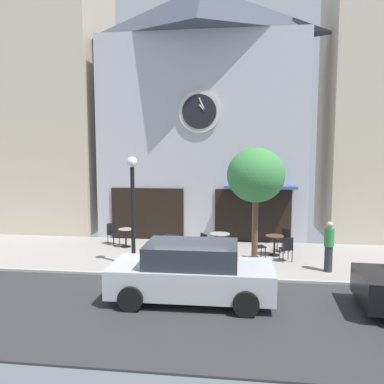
{
  "coord_description": "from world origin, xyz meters",
  "views": [
    {
      "loc": [
        1.64,
        -11.67,
        3.99
      ],
      "look_at": [
        -0.15,
        2.6,
        2.43
      ],
      "focal_mm": 36.36,
      "sensor_mm": 36.0,
      "label": 1
    }
  ],
  "objects_px": {
    "cafe_table_center_left": "(126,235)",
    "cafe_chair_left_end": "(257,245)",
    "cafe_table_center": "(220,238)",
    "parked_car_silver": "(192,272)",
    "cafe_chair_corner": "(206,243)",
    "pedestrian_green": "(329,246)",
    "cafe_table_leftmost": "(170,242)",
    "cafe_chair_facing_wall": "(287,247)",
    "cafe_chair_outer": "(112,232)",
    "cafe_chair_curbside": "(285,238)",
    "cafe_table_rightmost": "(274,242)",
    "street_tree": "(256,176)",
    "street_lamp": "(133,211)"
  },
  "relations": [
    {
      "from": "cafe_table_center_left",
      "to": "cafe_chair_left_end",
      "type": "bearing_deg",
      "value": -11.58
    },
    {
      "from": "cafe_table_center",
      "to": "parked_car_silver",
      "type": "bearing_deg",
      "value": -95.52
    },
    {
      "from": "cafe_chair_corner",
      "to": "cafe_chair_left_end",
      "type": "bearing_deg",
      "value": -0.61
    },
    {
      "from": "cafe_table_center",
      "to": "pedestrian_green",
      "type": "xyz_separation_m",
      "value": [
        3.68,
        -1.99,
        0.31
      ]
    },
    {
      "from": "cafe_table_center_left",
      "to": "cafe_table_leftmost",
      "type": "xyz_separation_m",
      "value": [
        2.08,
        -1.14,
        0.04
      ]
    },
    {
      "from": "cafe_chair_corner",
      "to": "parked_car_silver",
      "type": "distance_m",
      "value": 4.26
    },
    {
      "from": "cafe_table_center",
      "to": "cafe_chair_facing_wall",
      "type": "height_order",
      "value": "cafe_chair_facing_wall"
    },
    {
      "from": "cafe_table_leftmost",
      "to": "cafe_chair_outer",
      "type": "bearing_deg",
      "value": 151.16
    },
    {
      "from": "cafe_chair_outer",
      "to": "cafe_chair_curbside",
      "type": "bearing_deg",
      "value": -2.46
    },
    {
      "from": "cafe_table_center",
      "to": "cafe_chair_corner",
      "type": "bearing_deg",
      "value": -123.64
    },
    {
      "from": "cafe_table_rightmost",
      "to": "pedestrian_green",
      "type": "bearing_deg",
      "value": -47.89
    },
    {
      "from": "cafe_table_leftmost",
      "to": "cafe_chair_curbside",
      "type": "bearing_deg",
      "value": 15.8
    },
    {
      "from": "cafe_chair_curbside",
      "to": "pedestrian_green",
      "type": "relative_size",
      "value": 0.54
    },
    {
      "from": "cafe_chair_curbside",
      "to": "parked_car_silver",
      "type": "xyz_separation_m",
      "value": [
        -3.02,
        -5.4,
        0.23
      ]
    },
    {
      "from": "cafe_table_center_left",
      "to": "cafe_table_rightmost",
      "type": "xyz_separation_m",
      "value": [
        5.98,
        -0.56,
        0.04
      ]
    },
    {
      "from": "cafe_table_center",
      "to": "cafe_chair_facing_wall",
      "type": "bearing_deg",
      "value": -22.17
    },
    {
      "from": "cafe_chair_facing_wall",
      "to": "parked_car_silver",
      "type": "distance_m",
      "value": 4.95
    },
    {
      "from": "cafe_chair_corner",
      "to": "cafe_table_rightmost",
      "type": "bearing_deg",
      "value": 11.18
    },
    {
      "from": "cafe_chair_outer",
      "to": "pedestrian_green",
      "type": "xyz_separation_m",
      "value": [
        8.29,
        -2.72,
        0.33
      ]
    },
    {
      "from": "cafe_table_center",
      "to": "cafe_chair_outer",
      "type": "xyz_separation_m",
      "value": [
        -4.61,
        0.73,
        -0.02
      ]
    },
    {
      "from": "cafe_chair_left_end",
      "to": "cafe_chair_corner",
      "type": "relative_size",
      "value": 1.0
    },
    {
      "from": "cafe_chair_curbside",
      "to": "cafe_chair_facing_wall",
      "type": "height_order",
      "value": "same"
    },
    {
      "from": "cafe_table_leftmost",
      "to": "cafe_table_center",
      "type": "bearing_deg",
      "value": 23.9
    },
    {
      "from": "street_tree",
      "to": "cafe_chair_corner",
      "type": "relative_size",
      "value": 4.53
    },
    {
      "from": "cafe_table_rightmost",
      "to": "cafe_chair_left_end",
      "type": "distance_m",
      "value": 0.85
    },
    {
      "from": "cafe_chair_curbside",
      "to": "cafe_chair_facing_wall",
      "type": "bearing_deg",
      "value": -93.3
    },
    {
      "from": "cafe_table_rightmost",
      "to": "cafe_chair_outer",
      "type": "bearing_deg",
      "value": 171.9
    },
    {
      "from": "pedestrian_green",
      "to": "street_lamp",
      "type": "bearing_deg",
      "value": -178.2
    },
    {
      "from": "cafe_table_rightmost",
      "to": "pedestrian_green",
      "type": "distance_m",
      "value": 2.41
    },
    {
      "from": "cafe_chair_left_end",
      "to": "pedestrian_green",
      "type": "xyz_separation_m",
      "value": [
        2.27,
        -1.24,
        0.33
      ]
    },
    {
      "from": "street_tree",
      "to": "pedestrian_green",
      "type": "height_order",
      "value": "street_tree"
    },
    {
      "from": "cafe_table_rightmost",
      "to": "cafe_chair_left_end",
      "type": "xyz_separation_m",
      "value": [
        -0.67,
        -0.53,
        -0.0
      ]
    },
    {
      "from": "cafe_chair_outer",
      "to": "cafe_chair_facing_wall",
      "type": "xyz_separation_m",
      "value": [
        7.06,
        -1.74,
        0.0
      ]
    },
    {
      "from": "street_tree",
      "to": "cafe_table_leftmost",
      "type": "relative_size",
      "value": 5.35
    },
    {
      "from": "cafe_table_leftmost",
      "to": "cafe_chair_curbside",
      "type": "xyz_separation_m",
      "value": [
        4.35,
        1.23,
        -0.01
      ]
    },
    {
      "from": "cafe_chair_curbside",
      "to": "cafe_table_rightmost",
      "type": "bearing_deg",
      "value": -124.93
    },
    {
      "from": "cafe_table_leftmost",
      "to": "pedestrian_green",
      "type": "xyz_separation_m",
      "value": [
        5.5,
        -1.18,
        0.32
      ]
    },
    {
      "from": "cafe_table_center_left",
      "to": "cafe_chair_facing_wall",
      "type": "relative_size",
      "value": 0.85
    },
    {
      "from": "cafe_chair_curbside",
      "to": "cafe_chair_corner",
      "type": "distance_m",
      "value": 3.23
    },
    {
      "from": "cafe_table_center",
      "to": "cafe_chair_curbside",
      "type": "xyz_separation_m",
      "value": [
        2.54,
        0.43,
        -0.02
      ]
    },
    {
      "from": "street_lamp",
      "to": "cafe_chair_curbside",
      "type": "bearing_deg",
      "value": 25.91
    },
    {
      "from": "street_lamp",
      "to": "cafe_table_rightmost",
      "type": "xyz_separation_m",
      "value": [
        4.94,
        1.97,
        -1.38
      ]
    },
    {
      "from": "cafe_table_center",
      "to": "cafe_chair_facing_wall",
      "type": "xyz_separation_m",
      "value": [
        2.45,
        -1.0,
        -0.02
      ]
    },
    {
      "from": "street_tree",
      "to": "cafe_chair_facing_wall",
      "type": "xyz_separation_m",
      "value": [
        1.19,
        1.25,
        -2.62
      ]
    },
    {
      "from": "street_lamp",
      "to": "parked_car_silver",
      "type": "distance_m",
      "value": 3.84
    },
    {
      "from": "cafe_table_center",
      "to": "cafe_chair_left_end",
      "type": "relative_size",
      "value": 0.87
    },
    {
      "from": "cafe_table_center",
      "to": "pedestrian_green",
      "type": "distance_m",
      "value": 4.2
    },
    {
      "from": "cafe_table_center",
      "to": "cafe_chair_curbside",
      "type": "distance_m",
      "value": 2.57
    },
    {
      "from": "street_lamp",
      "to": "cafe_table_rightmost",
      "type": "height_order",
      "value": "street_lamp"
    },
    {
      "from": "cafe_chair_outer",
      "to": "cafe_chair_left_end",
      "type": "bearing_deg",
      "value": -13.81
    }
  ]
}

